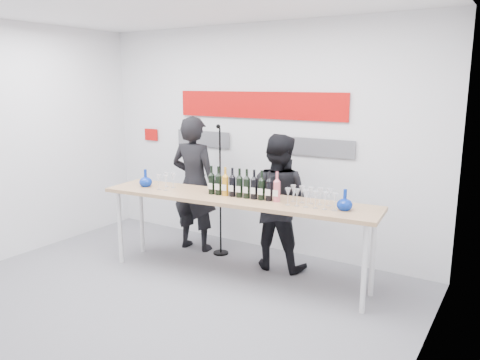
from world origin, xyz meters
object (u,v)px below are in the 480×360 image
object	(u,v)px
tasting_table	(235,203)
presenter_right	(277,202)
mic_stand	(220,216)
presenter_left	(194,184)

from	to	relation	value
tasting_table	presenter_right	world-z (taller)	presenter_right
tasting_table	presenter_right	bearing A→B (deg)	60.54
tasting_table	mic_stand	world-z (taller)	mic_stand
tasting_table	presenter_left	xyz separation A→B (m)	(-1.01, 0.55, 0.01)
presenter_left	mic_stand	bearing A→B (deg)	174.46
tasting_table	mic_stand	distance (m)	0.88
presenter_left	tasting_table	bearing A→B (deg)	145.93
mic_stand	tasting_table	bearing A→B (deg)	-18.84
presenter_left	mic_stand	size ratio (longest dim) A/B	1.05
presenter_left	mic_stand	world-z (taller)	presenter_left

